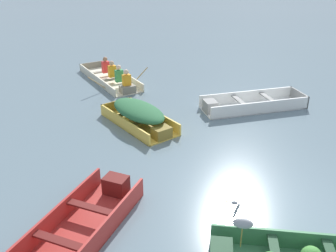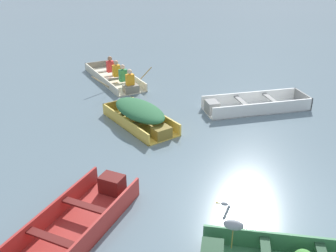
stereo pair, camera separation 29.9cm
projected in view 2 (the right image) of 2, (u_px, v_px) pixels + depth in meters
The scene contains 6 objects.
ground_plane at pixel (255, 209), 7.42m from camera, with size 80.00×80.00×0.00m, color slate.
skiff_white_near_moored at pixel (252, 106), 11.96m from camera, with size 3.51×1.85×0.41m.
skiff_red_mid_moored at pixel (76, 223), 6.82m from camera, with size 3.17×2.80×0.42m.
skiff_yellow_far_moored at pixel (140, 113), 10.83m from camera, with size 1.40×2.75×0.64m.
rowboat_cream_with_crew at pixel (116, 77), 14.43m from camera, with size 2.39×3.74×0.88m.
heron_on_dinghy at pixel (233, 223), 5.74m from camera, with size 0.39×0.36×0.84m.
Camera 2 is at (-4.32, -4.49, 4.68)m, focal length 40.00 mm.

